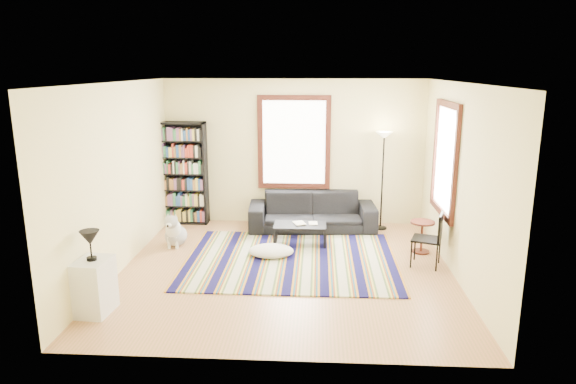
# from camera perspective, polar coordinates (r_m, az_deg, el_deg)

# --- Properties ---
(floor) EXTENTS (5.00, 5.00, 0.10)m
(floor) POSITION_cam_1_polar(r_m,az_deg,el_deg) (7.94, -0.21, -8.95)
(floor) COLOR tan
(floor) RESTS_ON ground
(ceiling) EXTENTS (5.00, 5.00, 0.10)m
(ceiling) POSITION_cam_1_polar(r_m,az_deg,el_deg) (7.33, -0.23, 12.46)
(ceiling) COLOR white
(ceiling) RESTS_ON floor
(wall_back) EXTENTS (5.00, 0.10, 2.80)m
(wall_back) POSITION_cam_1_polar(r_m,az_deg,el_deg) (10.00, 0.69, 4.45)
(wall_back) COLOR beige
(wall_back) RESTS_ON floor
(wall_front) EXTENTS (5.00, 0.10, 2.80)m
(wall_front) POSITION_cam_1_polar(r_m,az_deg,el_deg) (5.05, -2.03, -4.89)
(wall_front) COLOR beige
(wall_front) RESTS_ON floor
(wall_left) EXTENTS (0.10, 5.00, 2.80)m
(wall_left) POSITION_cam_1_polar(r_m,az_deg,el_deg) (8.07, -18.62, 1.48)
(wall_left) COLOR beige
(wall_left) RESTS_ON floor
(wall_right) EXTENTS (0.10, 5.00, 2.80)m
(wall_right) POSITION_cam_1_polar(r_m,az_deg,el_deg) (7.77, 18.89, 1.01)
(wall_right) COLOR beige
(wall_right) RESTS_ON floor
(window_back) EXTENTS (1.20, 0.06, 1.60)m
(window_back) POSITION_cam_1_polar(r_m,az_deg,el_deg) (9.89, 0.67, 5.52)
(window_back) COLOR white
(window_back) RESTS_ON wall_back
(window_right) EXTENTS (0.06, 1.20, 1.60)m
(window_right) POSITION_cam_1_polar(r_m,az_deg,el_deg) (8.48, 17.07, 3.53)
(window_right) COLOR white
(window_right) RESTS_ON wall_right
(rug) EXTENTS (3.35, 2.68, 0.02)m
(rug) POSITION_cam_1_polar(r_m,az_deg,el_deg) (8.29, 0.33, -7.50)
(rug) COLOR #0E0C3D
(rug) RESTS_ON floor
(sofa) EXTENTS (1.07, 2.42, 0.69)m
(sofa) POSITION_cam_1_polar(r_m,az_deg,el_deg) (9.73, 2.70, -2.18)
(sofa) COLOR black
(sofa) RESTS_ON floor
(bookshelf) EXTENTS (0.90, 0.30, 2.00)m
(bookshelf) POSITION_cam_1_polar(r_m,az_deg,el_deg) (10.18, -11.51, 2.05)
(bookshelf) COLOR black
(bookshelf) RESTS_ON floor
(coffee_table) EXTENTS (0.99, 0.68, 0.36)m
(coffee_table) POSITION_cam_1_polar(r_m,az_deg,el_deg) (8.95, 1.35, -4.72)
(coffee_table) COLOR black
(coffee_table) RESTS_ON floor
(book_a) EXTENTS (0.29, 0.26, 0.02)m
(book_a) POSITION_cam_1_polar(r_m,az_deg,el_deg) (8.89, 0.71, -3.54)
(book_a) COLOR beige
(book_a) RESTS_ON coffee_table
(book_b) EXTENTS (0.21, 0.16, 0.02)m
(book_b) POSITION_cam_1_polar(r_m,az_deg,el_deg) (8.94, 2.33, -3.50)
(book_b) COLOR beige
(book_b) RESTS_ON coffee_table
(floor_cushion) EXTENTS (0.84, 0.70, 0.18)m
(floor_cushion) POSITION_cam_1_polar(r_m,az_deg,el_deg) (8.43, -1.89, -6.55)
(floor_cushion) COLOR beige
(floor_cushion) RESTS_ON floor
(floor_lamp) EXTENTS (0.38, 0.38, 1.86)m
(floor_lamp) POSITION_cam_1_polar(r_m,az_deg,el_deg) (9.76, 10.43, 1.19)
(floor_lamp) COLOR black
(floor_lamp) RESTS_ON floor
(side_table) EXTENTS (0.48, 0.48, 0.54)m
(side_table) POSITION_cam_1_polar(r_m,az_deg,el_deg) (8.81, 14.63, -4.86)
(side_table) COLOR #451D11
(side_table) RESTS_ON floor
(folding_chair) EXTENTS (0.53, 0.51, 0.86)m
(folding_chair) POSITION_cam_1_polar(r_m,az_deg,el_deg) (8.22, 15.12, -5.08)
(folding_chair) COLOR black
(folding_chair) RESTS_ON floor
(white_cabinet) EXTENTS (0.42, 0.53, 0.70)m
(white_cabinet) POSITION_cam_1_polar(r_m,az_deg,el_deg) (6.93, -20.71, -9.79)
(white_cabinet) COLOR silver
(white_cabinet) RESTS_ON floor
(table_lamp) EXTENTS (0.26, 0.26, 0.38)m
(table_lamp) POSITION_cam_1_polar(r_m,az_deg,el_deg) (6.74, -21.10, -5.57)
(table_lamp) COLOR black
(table_lamp) RESTS_ON white_cabinet
(dog) EXTENTS (0.46, 0.62, 0.59)m
(dog) POSITION_cam_1_polar(r_m,az_deg,el_deg) (9.07, -12.37, -4.05)
(dog) COLOR silver
(dog) RESTS_ON floor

